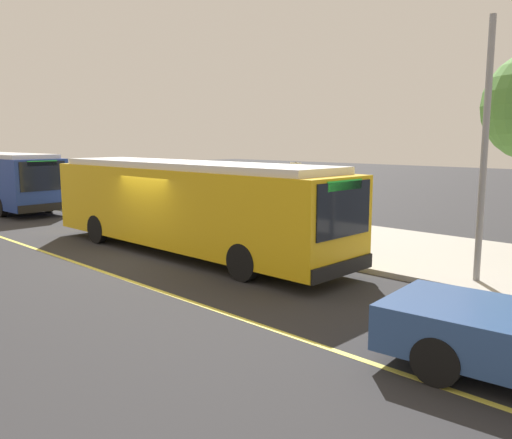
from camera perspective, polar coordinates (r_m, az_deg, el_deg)
ground_plane at (r=17.12m, az=-11.06°, el=-3.82°), size 120.00×120.00×0.00m
sidewalk_curb at (r=21.01m, az=2.53°, el=-1.16°), size 44.00×6.40×0.15m
lane_stripe_center at (r=16.01m, az=-17.58°, el=-4.92°), size 36.00×0.14×0.01m
transit_bus_main at (r=17.03m, az=-7.44°, el=1.72°), size 12.15×2.69×2.95m
bus_shelter at (r=20.66m, az=1.03°, el=3.84°), size 2.90×1.60×2.48m
waiting_bench at (r=20.52m, az=1.86°, el=0.19°), size 1.60×0.48×0.95m
route_sign_post at (r=16.87m, az=4.31°, el=2.87°), size 0.44×0.08×2.80m
pedestrian_commuter at (r=19.52m, az=-2.73°, el=1.18°), size 0.24×0.40×1.69m
utility_pole at (r=14.01m, az=23.46°, el=6.72°), size 0.16×0.16×6.40m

